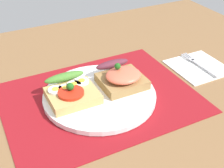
# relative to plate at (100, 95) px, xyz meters

# --- Properties ---
(ground_plane) EXTENTS (1.20, 0.90, 0.03)m
(ground_plane) POSITION_rel_plate_xyz_m (0.00, 0.00, -0.02)
(ground_plane) COLOR brown
(placemat) EXTENTS (0.41, 0.31, 0.00)m
(placemat) POSITION_rel_plate_xyz_m (0.00, 0.00, -0.01)
(placemat) COLOR maroon
(placemat) RESTS_ON ground_plane
(plate) EXTENTS (0.24, 0.24, 0.01)m
(plate) POSITION_rel_plate_xyz_m (0.00, 0.00, 0.00)
(plate) COLOR white
(plate) RESTS_ON placemat
(sandwich_egg_tomato) EXTENTS (0.10, 0.10, 0.04)m
(sandwich_egg_tomato) POSITION_rel_plate_xyz_m (-0.06, 0.01, 0.02)
(sandwich_egg_tomato) COLOR tan
(sandwich_egg_tomato) RESTS_ON plate
(sandwich_salmon) EXTENTS (0.10, 0.10, 0.05)m
(sandwich_salmon) POSITION_rel_plate_xyz_m (0.06, 0.01, 0.02)
(sandwich_salmon) COLOR olive
(sandwich_salmon) RESTS_ON plate
(napkin) EXTENTS (0.13, 0.13, 0.01)m
(napkin) POSITION_rel_plate_xyz_m (0.28, 0.01, -0.01)
(napkin) COLOR white
(napkin) RESTS_ON ground_plane
(fork) EXTENTS (0.02, 0.13, 0.00)m
(fork) POSITION_rel_plate_xyz_m (0.28, 0.01, -0.00)
(fork) COLOR #B7B7BC
(fork) RESTS_ON napkin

